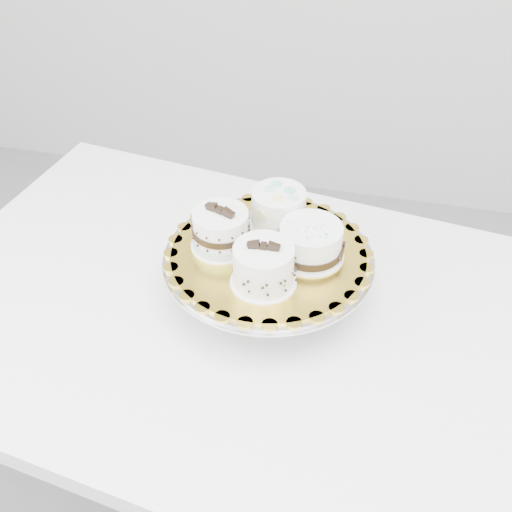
% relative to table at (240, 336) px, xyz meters
% --- Properties ---
extents(table, '(1.34, 0.99, 0.75)m').
position_rel_table_xyz_m(table, '(0.00, 0.00, 0.00)').
color(table, white).
rests_on(table, floor).
extents(cake_stand, '(0.38, 0.38, 0.10)m').
position_rel_table_xyz_m(cake_stand, '(0.05, 0.04, 0.15)').
color(cake_stand, gray).
rests_on(cake_stand, table).
extents(cake_board, '(0.46, 0.46, 0.01)m').
position_rel_table_xyz_m(cake_board, '(0.05, 0.04, 0.18)').
color(cake_board, gold).
rests_on(cake_board, cake_stand).
extents(cake_swirl, '(0.11, 0.11, 0.09)m').
position_rel_table_xyz_m(cake_swirl, '(0.05, -0.03, 0.22)').
color(cake_swirl, white).
rests_on(cake_swirl, cake_board).
extents(cake_banded, '(0.13, 0.13, 0.09)m').
position_rel_table_xyz_m(cake_banded, '(-0.04, 0.05, 0.22)').
color(cake_banded, white).
rests_on(cake_banded, cake_board).
extents(cake_dots, '(0.12, 0.12, 0.08)m').
position_rel_table_xyz_m(cake_dots, '(0.05, 0.13, 0.22)').
color(cake_dots, white).
rests_on(cake_dots, cake_board).
extents(cake_ribbon, '(0.13, 0.12, 0.07)m').
position_rel_table_xyz_m(cake_ribbon, '(0.12, 0.05, 0.21)').
color(cake_ribbon, white).
rests_on(cake_ribbon, cake_board).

